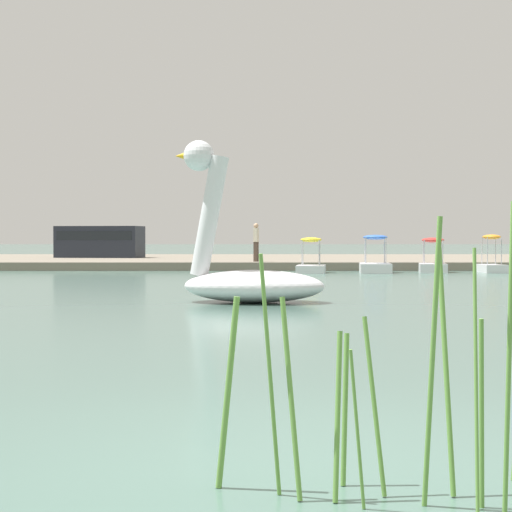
{
  "coord_description": "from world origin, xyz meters",
  "views": [
    {
      "loc": [
        -0.31,
        -5.3,
        1.38
      ],
      "look_at": [
        -0.29,
        16.78,
        0.94
      ],
      "focal_mm": 59.5,
      "sensor_mm": 36.0,
      "label": 1
    }
  ],
  "objects_px": {
    "parked_van": "(99,241)",
    "person_on_path": "(255,241)",
    "pedal_boat_yellow": "(310,263)",
    "pedal_boat_orange": "(490,261)",
    "swan_boat": "(244,270)",
    "pedal_boat_red": "(432,261)",
    "pedal_boat_blue": "(374,262)"
  },
  "relations": [
    {
      "from": "parked_van",
      "to": "person_on_path",
      "type": "bearing_deg",
      "value": -43.95
    },
    {
      "from": "pedal_boat_yellow",
      "to": "person_on_path",
      "type": "relative_size",
      "value": 1.13
    },
    {
      "from": "pedal_boat_orange",
      "to": "parked_van",
      "type": "bearing_deg",
      "value": 147.67
    },
    {
      "from": "pedal_boat_orange",
      "to": "person_on_path",
      "type": "bearing_deg",
      "value": 161.2
    },
    {
      "from": "swan_boat",
      "to": "pedal_boat_red",
      "type": "relative_size",
      "value": 1.64
    },
    {
      "from": "swan_boat",
      "to": "parked_van",
      "type": "relative_size",
      "value": 0.73
    },
    {
      "from": "parked_van",
      "to": "pedal_boat_blue",
      "type": "bearing_deg",
      "value": -41.25
    },
    {
      "from": "pedal_boat_yellow",
      "to": "pedal_boat_blue",
      "type": "relative_size",
      "value": 0.84
    },
    {
      "from": "pedal_boat_blue",
      "to": "parked_van",
      "type": "height_order",
      "value": "parked_van"
    },
    {
      "from": "pedal_boat_blue",
      "to": "pedal_boat_orange",
      "type": "height_order",
      "value": "pedal_boat_orange"
    },
    {
      "from": "pedal_boat_yellow",
      "to": "pedal_boat_orange",
      "type": "relative_size",
      "value": 1.12
    },
    {
      "from": "pedal_boat_red",
      "to": "person_on_path",
      "type": "height_order",
      "value": "person_on_path"
    },
    {
      "from": "pedal_boat_blue",
      "to": "person_on_path",
      "type": "height_order",
      "value": "person_on_path"
    },
    {
      "from": "pedal_boat_red",
      "to": "pedal_boat_orange",
      "type": "height_order",
      "value": "pedal_boat_orange"
    },
    {
      "from": "pedal_boat_yellow",
      "to": "pedal_boat_orange",
      "type": "distance_m",
      "value": 7.52
    },
    {
      "from": "pedal_boat_blue",
      "to": "person_on_path",
      "type": "relative_size",
      "value": 1.34
    },
    {
      "from": "pedal_boat_red",
      "to": "person_on_path",
      "type": "bearing_deg",
      "value": 156.16
    },
    {
      "from": "pedal_boat_yellow",
      "to": "pedal_boat_red",
      "type": "height_order",
      "value": "pedal_boat_yellow"
    },
    {
      "from": "swan_boat",
      "to": "pedal_boat_red",
      "type": "xyz_separation_m",
      "value": [
        7.58,
        16.67,
        -0.27
      ]
    },
    {
      "from": "pedal_boat_orange",
      "to": "person_on_path",
      "type": "xyz_separation_m",
      "value": [
        -9.76,
        3.32,
        0.84
      ]
    },
    {
      "from": "swan_boat",
      "to": "person_on_path",
      "type": "bearing_deg",
      "value": 89.33
    },
    {
      "from": "swan_boat",
      "to": "pedal_boat_orange",
      "type": "relative_size",
      "value": 2.03
    },
    {
      "from": "swan_boat",
      "to": "parked_van",
      "type": "distance_m",
      "value": 29.44
    },
    {
      "from": "pedal_boat_yellow",
      "to": "person_on_path",
      "type": "bearing_deg",
      "value": 121.33
    },
    {
      "from": "parked_van",
      "to": "swan_boat",
      "type": "bearing_deg",
      "value": -73.46
    },
    {
      "from": "person_on_path",
      "to": "parked_van",
      "type": "distance_m",
      "value": 11.97
    },
    {
      "from": "swan_boat",
      "to": "pedal_boat_yellow",
      "type": "bearing_deg",
      "value": 81.28
    },
    {
      "from": "pedal_boat_yellow",
      "to": "pedal_boat_red",
      "type": "distance_m",
      "value": 5.11
    },
    {
      "from": "pedal_boat_yellow",
      "to": "pedal_boat_orange",
      "type": "bearing_deg",
      "value": 2.87
    },
    {
      "from": "pedal_boat_orange",
      "to": "pedal_boat_blue",
      "type": "bearing_deg",
      "value": -177.25
    },
    {
      "from": "swan_boat",
      "to": "person_on_path",
      "type": "relative_size",
      "value": 2.04
    },
    {
      "from": "pedal_boat_orange",
      "to": "person_on_path",
      "type": "distance_m",
      "value": 10.35
    }
  ]
}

